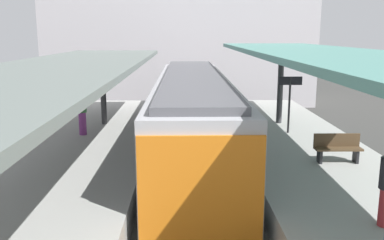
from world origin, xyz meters
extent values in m
plane|color=#383835|center=(0.00, 0.00, 0.00)|extent=(80.00, 80.00, 0.00)
cube|color=#9E9E99|center=(-3.80, 0.00, 0.50)|extent=(4.40, 28.00, 1.00)
cube|color=#9E9E99|center=(3.80, 0.00, 0.50)|extent=(4.40, 28.00, 1.00)
cube|color=#59544C|center=(0.00, 0.00, 0.10)|extent=(3.20, 28.00, 0.20)
cube|color=slate|center=(-0.72, 0.00, 0.27)|extent=(0.08, 28.00, 0.14)
cube|color=slate|center=(0.72, 0.00, 0.27)|extent=(0.08, 28.00, 0.14)
cube|color=#ADADB2|center=(0.00, 6.02, 1.65)|extent=(2.70, 15.56, 2.90)
cube|color=orange|center=(0.00, -1.79, 1.50)|extent=(2.65, 0.08, 2.60)
cube|color=black|center=(-1.37, 6.02, 2.00)|extent=(0.04, 14.32, 0.76)
cube|color=black|center=(1.37, 6.02, 2.00)|extent=(0.04, 14.32, 0.76)
cube|color=#515156|center=(0.00, 6.02, 3.20)|extent=(2.16, 14.79, 0.20)
cylinder|color=#333335|center=(-3.80, 7.70, 2.40)|extent=(0.24, 0.24, 2.80)
cube|color=slate|center=(-3.80, 1.40, 3.88)|extent=(4.18, 21.00, 0.16)
cylinder|color=#333335|center=(3.80, 7.70, 2.58)|extent=(0.24, 0.24, 3.16)
cube|color=slate|center=(3.80, 1.40, 4.24)|extent=(4.18, 21.00, 0.16)
cube|color=black|center=(3.74, 1.98, 1.20)|extent=(0.08, 0.32, 0.40)
cube|color=black|center=(4.84, 1.98, 1.20)|extent=(0.08, 0.32, 0.40)
cube|color=#4C3823|center=(4.29, 1.98, 1.43)|extent=(1.40, 0.40, 0.06)
cube|color=#4C3823|center=(4.29, 2.16, 1.66)|extent=(1.40, 0.06, 0.40)
cylinder|color=#262628|center=(3.75, 5.85, 2.10)|extent=(0.08, 0.08, 2.20)
cube|color=black|center=(3.75, 5.85, 3.05)|extent=(0.90, 0.06, 0.32)
cylinder|color=#7A337A|center=(-4.25, 5.69, 1.44)|extent=(0.28, 0.28, 0.88)
cylinder|color=#386B3D|center=(-4.25, 5.69, 2.19)|extent=(0.36, 0.36, 0.64)
sphere|color=#936B4C|center=(-4.25, 5.69, 2.62)|extent=(0.22, 0.22, 0.22)
cube|color=#B7B2B7|center=(-0.61, 20.00, 5.50)|extent=(18.00, 6.00, 11.00)
camera|label=1|loc=(-0.35, -9.93, 4.83)|focal=38.78mm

